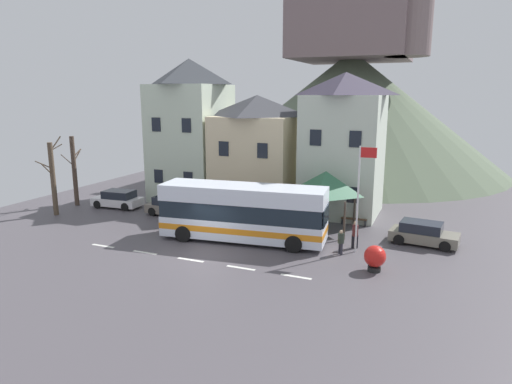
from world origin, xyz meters
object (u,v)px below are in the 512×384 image
object	(u,v)px
pedestrian_01	(355,234)
flagpole	(360,191)
townhouse_01	(257,151)
bare_tree_00	(74,170)
parked_car_02	(118,199)
transit_bus	(243,213)
harbour_buoy	(375,257)
bare_tree_01	(53,178)
townhouse_00	(191,130)
public_bench	(354,218)
parked_car_01	(423,234)
townhouse_02	(343,145)
hilltop_castle	(350,105)
parked_car_00	(173,206)
bus_shelter	(326,183)
pedestrian_00	(341,241)

from	to	relation	value
pedestrian_01	flagpole	distance (m)	2.79
townhouse_01	flagpole	bearing A→B (deg)	-40.79
bare_tree_00	parked_car_02	bearing A→B (deg)	11.02
transit_bus	harbour_buoy	distance (m)	8.47
pedestrian_01	harbour_buoy	world-z (taller)	pedestrian_01
townhouse_01	bare_tree_01	world-z (taller)	townhouse_01
harbour_buoy	townhouse_00	bearing A→B (deg)	147.26
townhouse_00	harbour_buoy	xyz separation A→B (m)	(17.05, -10.96, -5.09)
transit_bus	pedestrian_01	distance (m)	6.77
townhouse_01	public_bench	world-z (taller)	townhouse_01
parked_car_01	townhouse_00	bearing A→B (deg)	170.60
bare_tree_00	bare_tree_01	xyz separation A→B (m)	(0.79, -2.93, -0.07)
townhouse_01	parked_car_01	xyz separation A→B (m)	(12.97, -5.32, -3.72)
townhouse_00	townhouse_02	distance (m)	13.01
hilltop_castle	pedestrian_01	distance (m)	29.70
parked_car_00	bus_shelter	bearing A→B (deg)	6.16
transit_bus	parked_car_01	distance (m)	10.89
bare_tree_01	parked_car_00	bearing A→B (deg)	22.27
parked_car_02	pedestrian_00	xyz separation A→B (m)	(18.68, -3.93, 0.15)
townhouse_02	transit_bus	distance (m)	10.36
parked_car_02	townhouse_00	bearing A→B (deg)	-129.81
bus_shelter	pedestrian_01	world-z (taller)	bus_shelter
parked_car_02	flagpole	size ratio (longest dim) A/B	0.65
townhouse_02	hilltop_castle	bearing A→B (deg)	99.92
townhouse_01	bare_tree_01	xyz separation A→B (m)	(-12.68, -8.69, -1.60)
townhouse_00	parked_car_00	bearing A→B (deg)	-73.83
townhouse_01	bare_tree_00	xyz separation A→B (m)	(-13.46, -5.76, -1.53)
public_bench	pedestrian_00	bearing A→B (deg)	-86.33
transit_bus	townhouse_01	bearing A→B (deg)	100.73
parked_car_01	pedestrian_01	bearing A→B (deg)	-141.20
bus_shelter	townhouse_00	bearing A→B (deg)	159.54
townhouse_02	flagpole	bearing A→B (deg)	-71.80
bus_shelter	parked_car_00	world-z (taller)	bus_shelter
townhouse_01	parked_car_00	world-z (taller)	townhouse_01
flagpole	parked_car_02	bearing A→B (deg)	170.66
pedestrian_01	flagpole	world-z (taller)	flagpole
flagpole	pedestrian_00	bearing A→B (deg)	-136.99
hilltop_castle	pedestrian_01	world-z (taller)	hilltop_castle
hilltop_castle	parked_car_00	bearing A→B (deg)	-106.62
pedestrian_01	bare_tree_00	size ratio (longest dim) A/B	0.29
harbour_buoy	pedestrian_00	bearing A→B (deg)	139.85
townhouse_02	parked_car_02	bearing A→B (deg)	-163.18
townhouse_01	flagpole	world-z (taller)	townhouse_01
hilltop_castle	flagpole	xyz separation A→B (m)	(6.34, -28.95, -3.95)
townhouse_02	public_bench	bearing A→B (deg)	-60.77
townhouse_00	bare_tree_01	bearing A→B (deg)	-126.41
townhouse_00	pedestrian_00	distance (m)	18.23
parked_car_02	townhouse_01	bearing A→B (deg)	-157.10
parked_car_02	pedestrian_01	size ratio (longest dim) A/B	2.45
townhouse_02	bare_tree_01	xyz separation A→B (m)	(-19.54, -8.69, -2.41)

